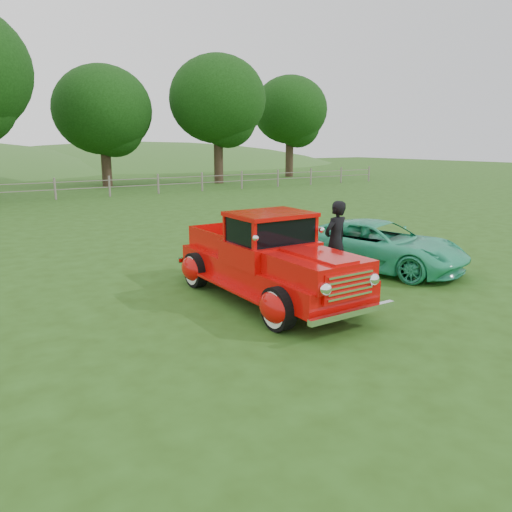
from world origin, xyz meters
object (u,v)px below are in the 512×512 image
tree_near_east (103,110)px  tree_mid_east (218,100)px  man (336,241)px  tree_far_east (290,110)px  teal_sedan (379,245)px  red_pickup (268,261)px

tree_near_east → tree_mid_east: (8.00, -2.00, 0.93)m
man → tree_mid_east: bearing=-122.4°
tree_far_east → teal_sedan: size_ratio=2.06×
tree_far_east → man: 35.43m
tree_near_east → tree_mid_east: 8.30m
tree_mid_east → man: bearing=-113.6°
tree_far_east → tree_mid_east: bearing=-161.6°
tree_mid_east → red_pickup: bearing=-117.1°
tree_near_east → teal_sedan: size_ratio=1.94×
tree_mid_east → tree_far_east: 9.49m
teal_sedan → man: 1.70m
red_pickup → man: (2.08, 0.33, 0.12)m
red_pickup → teal_sedan: bearing=8.6°
tree_near_east → red_pickup: 28.84m
tree_far_east → red_pickup: (-22.28, -29.00, -5.06)m
red_pickup → man: size_ratio=2.72×
man → tree_near_east: bearing=-105.5°
teal_sedan → man: size_ratio=2.34×
tree_near_east → tree_mid_east: bearing=-14.0°
tree_near_east → teal_sedan: tree_near_east is taller
tree_near_east → teal_sedan: bearing=-93.2°
red_pickup → man: 2.11m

